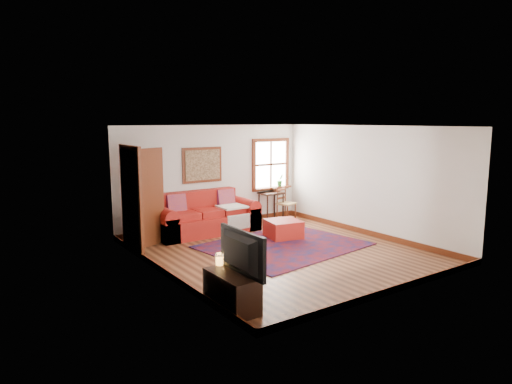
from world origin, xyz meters
TOP-DOWN VIEW (x-y plane):
  - ground at (0.00, 0.00)m, footprint 5.50×5.50m
  - room_envelope at (0.00, 0.02)m, footprint 5.04×5.54m
  - window at (1.78, 2.70)m, footprint 1.18×0.20m
  - doorway at (-2.21, 1.78)m, footprint 0.89×1.08m
  - framed_artwork at (-0.30, 2.71)m, footprint 1.05×0.07m
  - persian_rug at (0.32, 0.31)m, footprint 3.42×2.88m
  - red_leather_sofa at (-0.49, 2.27)m, footprint 2.46×1.02m
  - red_ottoman at (0.72, 0.84)m, footprint 0.83×0.83m
  - side_table at (1.63, 2.53)m, footprint 0.61×0.46m
  - ladder_back_chair at (1.91, 2.30)m, footprint 0.50×0.49m
  - media_cabinet at (-2.28, -1.82)m, footprint 0.42×0.93m
  - television at (-2.26, -1.90)m, footprint 0.14×1.07m
  - candle_hurricane at (-2.23, -1.40)m, footprint 0.12×0.12m

SIDE VIEW (x-z plane):
  - ground at x=0.00m, z-range 0.00..0.00m
  - persian_rug at x=0.32m, z-range 0.00..0.02m
  - red_ottoman at x=0.72m, z-range 0.00..0.40m
  - media_cabinet at x=-2.28m, z-range 0.00..0.51m
  - red_leather_sofa at x=-0.49m, z-range -0.16..0.80m
  - ladder_back_chair at x=1.91m, z-range 0.03..0.92m
  - candle_hurricane at x=-2.23m, z-range 0.50..0.68m
  - side_table at x=1.63m, z-range 0.24..0.98m
  - television at x=-2.26m, z-range 0.51..1.13m
  - doorway at x=-2.21m, z-range 0.00..2.14m
  - window at x=1.78m, z-range 0.62..2.00m
  - framed_artwork at x=-0.30m, z-range 1.13..1.98m
  - room_envelope at x=0.00m, z-range 0.39..2.91m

